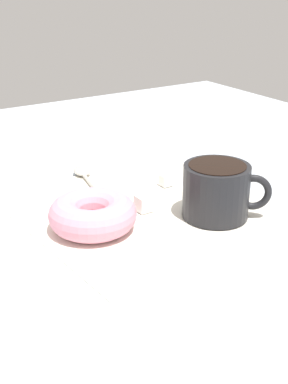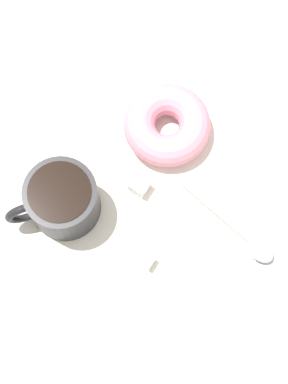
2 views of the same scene
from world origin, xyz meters
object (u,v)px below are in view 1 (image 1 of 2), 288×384
at_px(donut, 93,214).
at_px(spoon, 85,176).
at_px(sugar_cube_extra, 166,180).
at_px(coffee_cup, 217,190).
at_px(sugar_cube, 144,203).

bearing_deg(donut, spoon, -113.42).
bearing_deg(sugar_cube_extra, coffee_cup, 88.29).
distance_m(donut, sugar_cube_extra, 0.16).
height_order(sugar_cube, sugar_cube_extra, sugar_cube).
height_order(spoon, sugar_cube, sugar_cube).
relative_size(coffee_cup, donut, 0.93).
bearing_deg(spoon, sugar_cube_extra, 135.44).
bearing_deg(coffee_cup, spoon, -67.69).
distance_m(coffee_cup, sugar_cube, 0.09).
relative_size(spoon, sugar_cube, 7.02).
height_order(spoon, sugar_cube_extra, sugar_cube_extra).
distance_m(coffee_cup, donut, 0.16).
distance_m(donut, spoon, 0.16).
distance_m(spoon, sugar_cube_extra, 0.12).
xyz_separation_m(coffee_cup, spoon, (0.08, -0.20, -0.03)).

